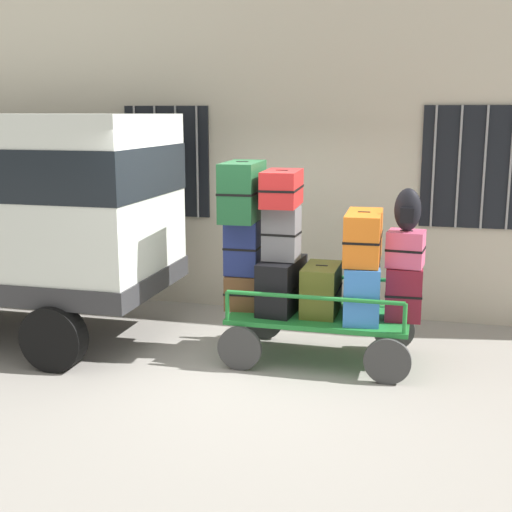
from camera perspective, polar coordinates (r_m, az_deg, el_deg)
name	(u,v)px	position (r m, az deg, el deg)	size (l,w,h in m)	color
ground_plane	(253,368)	(7.39, -0.25, -9.27)	(40.00, 40.00, 0.00)	gray
building_wall	(299,125)	(9.20, 3.59, 10.79)	(12.00, 0.38, 5.00)	#BCB29E
luggage_cart	(320,324)	(7.54, 5.35, -5.63)	(2.00, 1.12, 0.52)	#1E722D
cart_railing	(321,290)	(7.44, 5.41, -2.82)	(1.87, 0.98, 0.32)	#1E722D
suitcase_left_bottom	(242,292)	(7.62, -1.13, -2.98)	(0.40, 0.37, 0.39)	brown
suitcase_left_middle	(244,247)	(7.55, -1.04, 0.77)	(0.38, 0.40, 0.61)	navy
suitcase_left_top	(243,191)	(7.43, -1.13, 5.42)	(0.41, 0.82, 0.63)	#194C28
suitcase_midleft_bottom	(282,285)	(7.53, 2.15, -2.42)	(0.44, 0.81, 0.58)	black
suitcase_midleft_middle	(281,233)	(7.37, 2.13, 1.91)	(0.39, 0.33, 0.59)	slate
suitcase_midleft_top	(282,188)	(7.31, 2.16, 5.65)	(0.40, 0.71, 0.38)	#B21E1E
suitcase_center_bottom	(321,289)	(7.46, 5.45, -2.77)	(0.38, 0.66, 0.53)	#4C5119
suitcase_midright_bottom	(362,289)	(7.38, 8.78, -2.76)	(0.45, 0.91, 0.60)	#3372C6
suitcase_midright_middle	(363,237)	(7.27, 8.92, 1.57)	(0.40, 0.83, 0.53)	orange
suitcase_right_bottom	(404,294)	(7.35, 12.16, -3.08)	(0.39, 0.33, 0.57)	maroon
suitcase_right_middle	(406,249)	(7.28, 12.34, 0.61)	(0.41, 0.38, 0.38)	#CC4C72
backpack	(408,210)	(7.16, 12.49, 3.75)	(0.27, 0.22, 0.44)	black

